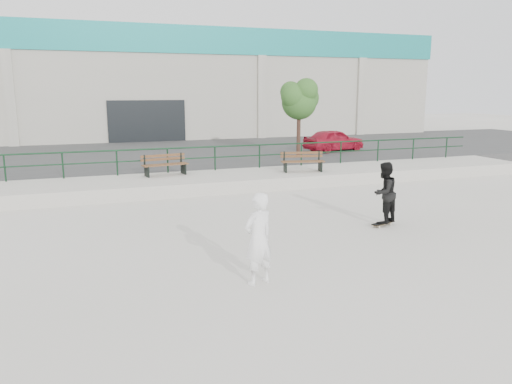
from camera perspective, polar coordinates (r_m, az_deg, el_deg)
name	(u,v)px	position (r m, az deg, el deg)	size (l,w,h in m)	color
ground	(301,268)	(11.08, 5.22, -8.63)	(120.00, 120.00, 0.00)	#B6B4A7
ledge	(199,183)	(19.75, -6.48, 1.07)	(30.00, 3.00, 0.50)	beige
parking_strip	(163,156)	(27.99, -10.55, 4.02)	(60.00, 14.00, 0.50)	#3D3D3D
railing	(192,154)	(20.85, -7.38, 4.36)	(28.00, 0.06, 1.03)	#13341D
commercial_building	(132,81)	(41.64, -14.03, 12.24)	(44.20, 16.33, 8.00)	beige
bench_left	(165,165)	(20.14, -10.39, 3.07)	(1.88, 0.80, 0.84)	#4D2A1A
bench_right	(303,162)	(20.83, 5.34, 3.47)	(1.86, 0.88, 0.82)	#4D2A1A
tree	(300,98)	(25.53, 5.00, 10.64)	(2.20, 1.96, 3.92)	#493024
red_car	(334,140)	(28.18, 8.88, 5.89)	(1.44, 3.57, 1.22)	#B3162D
skateboard	(382,223)	(14.77, 14.25, -3.49)	(0.80, 0.44, 0.09)	black
standing_skater	(384,193)	(14.57, 14.42, -0.08)	(0.85, 0.66, 1.75)	black
seated_skater	(258,239)	(9.88, 0.28, -5.38)	(0.68, 0.45, 1.87)	white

